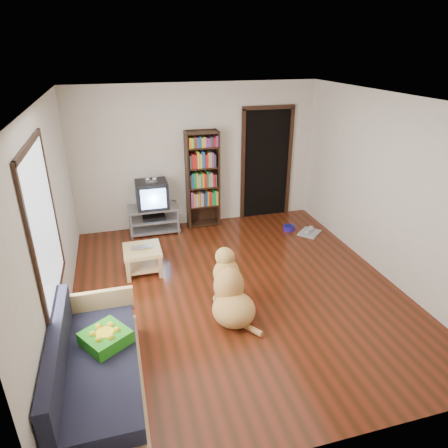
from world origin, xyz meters
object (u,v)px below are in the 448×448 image
object	(u,v)px
laptop	(142,249)
sofa	(95,373)
dog_bowl	(289,228)
grey_rag	(309,233)
dog	(230,293)
crt_tv	(152,194)
coffee_table	(143,255)
tv_stand	(154,218)
green_cushion	(106,338)
bookshelf	(202,174)

from	to	relation	value
laptop	sofa	bearing A→B (deg)	-107.51
dog_bowl	grey_rag	distance (m)	0.39
laptop	dog	size ratio (longest dim) A/B	0.29
crt_tv	dog	distance (m)	2.88
dog_bowl	coffee_table	size ratio (longest dim) A/B	0.40
sofa	laptop	bearing A→B (deg)	73.64
tv_stand	crt_tv	xyz separation A→B (m)	(0.00, 0.02, 0.47)
tv_stand	dog	xyz separation A→B (m)	(0.66, -2.75, 0.05)
green_cushion	bookshelf	size ratio (longest dim) A/B	0.23
dog_bowl	sofa	world-z (taller)	sofa
grey_rag	sofa	bearing A→B (deg)	-143.06
grey_rag	sofa	xyz separation A→B (m)	(-3.71, -2.79, 0.25)
coffee_table	crt_tv	bearing A→B (deg)	77.04
grey_rag	dog_bowl	bearing A→B (deg)	140.19
grey_rag	sofa	size ratio (longest dim) A/B	0.22
dog_bowl	bookshelf	xyz separation A→B (m)	(-1.49, 0.68, 0.96)
laptop	crt_tv	xyz separation A→B (m)	(0.32, 1.44, 0.33)
dog	grey_rag	bearing A→B (deg)	42.49
grey_rag	crt_tv	bearing A→B (deg)	162.53
crt_tv	dog	size ratio (longest dim) A/B	0.55
tv_stand	bookshelf	xyz separation A→B (m)	(0.95, 0.09, 0.73)
dog_bowl	dog	world-z (taller)	dog
green_cushion	coffee_table	world-z (taller)	green_cushion
laptop	dog	distance (m)	1.65
sofa	dog	bearing A→B (deg)	28.49
tv_stand	crt_tv	world-z (taller)	crt_tv
tv_stand	coffee_table	distance (m)	1.43
dog_bowl	coffee_table	world-z (taller)	coffee_table
tv_stand	crt_tv	size ratio (longest dim) A/B	1.55
green_cushion	crt_tv	bearing A→B (deg)	42.41
dog_bowl	grey_rag	size ratio (longest dim) A/B	0.55
dog_bowl	crt_tv	size ratio (longest dim) A/B	0.38
bookshelf	sofa	xyz separation A→B (m)	(-1.92, -3.72, -0.74)
grey_rag	crt_tv	distance (m)	2.96
laptop	bookshelf	xyz separation A→B (m)	(1.27, 1.51, 0.59)
dog_bowl	tv_stand	distance (m)	2.52
crt_tv	bookshelf	distance (m)	0.99
green_cushion	coffee_table	distance (m)	2.10
grey_rag	coffee_table	bearing A→B (deg)	-169.86
coffee_table	tv_stand	bearing A→B (deg)	76.84
bookshelf	coffee_table	distance (m)	2.08
laptop	sofa	size ratio (longest dim) A/B	0.17
crt_tv	sofa	size ratio (longest dim) A/B	0.32
grey_rag	dog	bearing A→B (deg)	-137.51
dog_bowl	dog	size ratio (longest dim) A/B	0.21
grey_rag	crt_tv	world-z (taller)	crt_tv
dog	bookshelf	bearing A→B (deg)	84.11
green_cushion	laptop	distance (m)	2.06
laptop	dog_bowl	bearing A→B (deg)	15.53
tv_stand	dog	size ratio (longest dim) A/B	0.86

